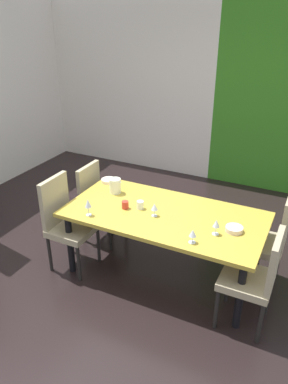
{
  "coord_description": "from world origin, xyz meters",
  "views": [
    {
      "loc": [
        1.78,
        -2.79,
        2.62
      ],
      "look_at": [
        0.2,
        0.4,
        0.85
      ],
      "focal_mm": 35.0,
      "sensor_mm": 36.0,
      "label": 1
    }
  ],
  "objects_px": {
    "chair_right_near": "(257,275)",
    "cup_near_window": "(125,205)",
    "wine_glass_front": "(216,224)",
    "cup_rear": "(140,205)",
    "wine_glass_right": "(88,204)",
    "chair_right_far": "(271,237)",
    "chair_left_far": "(98,198)",
    "wine_glass_south": "(155,207)",
    "serving_bowl_west": "(109,181)",
    "pitcher_near_shelf": "(115,186)",
    "wine_glass_north": "(193,234)",
    "chair_left_near": "(65,220)",
    "serving_bowl_corner": "(234,229)",
    "dining_table": "(164,219)"
  },
  "relations": [
    {
      "from": "chair_right_near",
      "to": "pitcher_near_shelf",
      "type": "xyz_separation_m",
      "value": [
        -1.68,
        0.5,
        0.28
      ]
    },
    {
      "from": "wine_glass_north",
      "to": "pitcher_near_shelf",
      "type": "xyz_separation_m",
      "value": [
        -1.1,
        0.55,
        -0.01
      ]
    },
    {
      "from": "wine_glass_front",
      "to": "cup_rear",
      "type": "height_order",
      "value": "wine_glass_front"
    },
    {
      "from": "chair_left_far",
      "to": "cup_rear",
      "type": "distance_m",
      "value": 0.86
    },
    {
      "from": "chair_left_near",
      "to": "serving_bowl_west",
      "type": "distance_m",
      "value": 0.74
    },
    {
      "from": "chair_left_near",
      "to": "wine_glass_right",
      "type": "bearing_deg",
      "value": 81.15
    },
    {
      "from": "wine_glass_south",
      "to": "serving_bowl_west",
      "type": "height_order",
      "value": "wine_glass_south"
    },
    {
      "from": "chair_left_near",
      "to": "cup_rear",
      "type": "height_order",
      "value": "chair_left_near"
    },
    {
      "from": "serving_bowl_corner",
      "to": "pitcher_near_shelf",
      "type": "distance_m",
      "value": 1.41
    },
    {
      "from": "wine_glass_front",
      "to": "cup_near_window",
      "type": "distance_m",
      "value": 0.98
    },
    {
      "from": "dining_table",
      "to": "chair_right_near",
      "type": "distance_m",
      "value": 1.06
    },
    {
      "from": "chair_left_far",
      "to": "serving_bowl_corner",
      "type": "distance_m",
      "value": 1.77
    },
    {
      "from": "chair_left_far",
      "to": "wine_glass_north",
      "type": "xyz_separation_m",
      "value": [
        1.43,
        -0.69,
        0.3
      ]
    },
    {
      "from": "cup_rear",
      "to": "wine_glass_north",
      "type": "bearing_deg",
      "value": -26.73
    },
    {
      "from": "wine_glass_right",
      "to": "cup_rear",
      "type": "relative_size",
      "value": 2.1
    },
    {
      "from": "chair_left_far",
      "to": "chair_right_near",
      "type": "relative_size",
      "value": 0.97
    },
    {
      "from": "pitcher_near_shelf",
      "to": "cup_rear",
      "type": "bearing_deg",
      "value": -26.45
    },
    {
      "from": "serving_bowl_west",
      "to": "cup_rear",
      "type": "relative_size",
      "value": 2.03
    },
    {
      "from": "chair_left_far",
      "to": "wine_glass_front",
      "type": "height_order",
      "value": "chair_left_far"
    },
    {
      "from": "cup_near_window",
      "to": "pitcher_near_shelf",
      "type": "xyz_separation_m",
      "value": [
        -0.27,
        0.27,
        0.04
      ]
    },
    {
      "from": "chair_right_far",
      "to": "serving_bowl_corner",
      "type": "height_order",
      "value": "chair_right_far"
    },
    {
      "from": "chair_left_far",
      "to": "wine_glass_south",
      "type": "xyz_separation_m",
      "value": [
        0.94,
        -0.41,
        0.31
      ]
    },
    {
      "from": "chair_left_far",
      "to": "cup_rear",
      "type": "relative_size",
      "value": 11.09
    },
    {
      "from": "pitcher_near_shelf",
      "to": "wine_glass_north",
      "type": "bearing_deg",
      "value": -26.63
    },
    {
      "from": "serving_bowl_corner",
      "to": "serving_bowl_west",
      "type": "height_order",
      "value": "serving_bowl_corner"
    },
    {
      "from": "chair_right_near",
      "to": "cup_near_window",
      "type": "relative_size",
      "value": 12.07
    },
    {
      "from": "cup_rear",
      "to": "pitcher_near_shelf",
      "type": "bearing_deg",
      "value": 153.55
    },
    {
      "from": "pitcher_near_shelf",
      "to": "serving_bowl_west",
      "type": "bearing_deg",
      "value": 136.27
    },
    {
      "from": "serving_bowl_west",
      "to": "pitcher_near_shelf",
      "type": "xyz_separation_m",
      "value": [
        0.21,
        -0.2,
        0.07
      ]
    },
    {
      "from": "pitcher_near_shelf",
      "to": "wine_glass_right",
      "type": "bearing_deg",
      "value": -88.36
    },
    {
      "from": "serving_bowl_west",
      "to": "cup_near_window",
      "type": "distance_m",
      "value": 0.68
    },
    {
      "from": "wine_glass_north",
      "to": "cup_rear",
      "type": "xyz_separation_m",
      "value": [
        -0.69,
        0.35,
        -0.05
      ]
    },
    {
      "from": "wine_glass_right",
      "to": "cup_near_window",
      "type": "relative_size",
      "value": 2.21
    },
    {
      "from": "chair_left_near",
      "to": "wine_glass_north",
      "type": "distance_m",
      "value": 1.47
    },
    {
      "from": "chair_left_far",
      "to": "cup_near_window",
      "type": "xyz_separation_m",
      "value": [
        0.6,
        -0.4,
        0.25
      ]
    },
    {
      "from": "chair_right_far",
      "to": "wine_glass_south",
      "type": "bearing_deg",
      "value": 110.83
    },
    {
      "from": "wine_glass_north",
      "to": "pitcher_near_shelf",
      "type": "relative_size",
      "value": 0.77
    },
    {
      "from": "chair_right_near",
      "to": "wine_glass_north",
      "type": "xyz_separation_m",
      "value": [
        -0.58,
        -0.05,
        0.29
      ]
    },
    {
      "from": "chair_right_far",
      "to": "wine_glass_front",
      "type": "distance_m",
      "value": 0.7
    },
    {
      "from": "chair_left_far",
      "to": "wine_glass_right",
      "type": "xyz_separation_m",
      "value": [
        0.34,
        -0.69,
        0.34
      ]
    },
    {
      "from": "wine_glass_south",
      "to": "wine_glass_right",
      "type": "height_order",
      "value": "wine_glass_right"
    },
    {
      "from": "chair_right_far",
      "to": "wine_glass_front",
      "type": "xyz_separation_m",
      "value": [
        -0.44,
        -0.47,
        0.28
      ]
    },
    {
      "from": "dining_table",
      "to": "pitcher_near_shelf",
      "type": "relative_size",
      "value": 11.97
    },
    {
      "from": "chair_right_near",
      "to": "wine_glass_front",
      "type": "relative_size",
      "value": 6.43
    },
    {
      "from": "wine_glass_front",
      "to": "pitcher_near_shelf",
      "type": "distance_m",
      "value": 1.29
    },
    {
      "from": "chair_left_near",
      "to": "chair_right_near",
      "type": "distance_m",
      "value": 2.02
    },
    {
      "from": "wine_glass_front",
      "to": "serving_bowl_corner",
      "type": "xyz_separation_m",
      "value": [
        0.14,
        0.12,
        -0.09
      ]
    },
    {
      "from": "wine_glass_front",
      "to": "serving_bowl_west",
      "type": "height_order",
      "value": "wine_glass_front"
    },
    {
      "from": "chair_right_near",
      "to": "pitcher_near_shelf",
      "type": "distance_m",
      "value": 1.78
    },
    {
      "from": "chair_right_near",
      "to": "cup_rear",
      "type": "distance_m",
      "value": 1.32
    }
  ]
}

